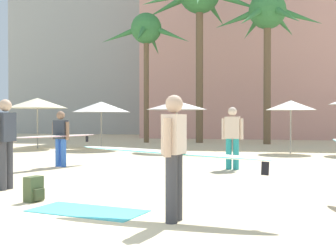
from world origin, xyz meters
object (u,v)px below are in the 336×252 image
palm_tree_left (146,34)px  cafe_umbrella_5 (291,105)px  person_far_right (232,135)px  person_mid_right (6,140)px  cafe_umbrella_4 (177,105)px  backpack (34,189)px  palm_tree_center (268,19)px  cafe_umbrella_2 (101,107)px  cafe_umbrella_3 (37,103)px  palm_tree_far_left (199,1)px  beach_towel (87,211)px  person_near_right (176,153)px  person_mid_left (59,136)px

palm_tree_left → cafe_umbrella_5: (7.87, -6.57, -4.40)m
person_far_right → person_mid_right: (-4.06, -4.48, 0.04)m
cafe_umbrella_4 → backpack: bearing=-90.1°
cafe_umbrella_4 → person_mid_right: bearing=-96.5°
palm_tree_center → cafe_umbrella_2: palm_tree_center is taller
cafe_umbrella_3 → person_mid_right: cafe_umbrella_3 is taller
person_far_right → palm_tree_left: bearing=30.5°
cafe_umbrella_2 → palm_tree_left: bearing=86.5°
palm_tree_far_left → cafe_umbrella_3: size_ratio=3.54×
beach_towel → person_far_right: size_ratio=1.01×
cafe_umbrella_3 → cafe_umbrella_2: bearing=-0.1°
cafe_umbrella_2 → person_near_right: bearing=-64.5°
person_far_right → person_near_right: bearing=-177.1°
palm_tree_far_left → cafe_umbrella_4: size_ratio=3.82×
palm_tree_center → beach_towel: palm_tree_center is taller
palm_tree_left → cafe_umbrella_4: size_ratio=2.93×
cafe_umbrella_2 → backpack: bearing=-73.7°
beach_towel → person_mid_right: person_mid_right is taller
person_far_right → cafe_umbrella_3: bearing=60.7°
palm_tree_left → person_mid_right: 18.25m
palm_tree_center → cafe_umbrella_5: palm_tree_center is taller
cafe_umbrella_2 → person_mid_left: cafe_umbrella_2 is taller
palm_tree_far_left → person_mid_right: size_ratio=5.59×
palm_tree_center → person_far_right: bearing=-94.0°
cafe_umbrella_4 → person_mid_left: bearing=-106.9°
beach_towel → person_near_right: 1.69m
palm_tree_far_left → person_mid_left: bearing=-97.8°
cafe_umbrella_2 → cafe_umbrella_4: bearing=-6.5°
palm_tree_center → cafe_umbrella_3: palm_tree_center is taller
palm_tree_left → person_near_right: 20.70m
palm_tree_center → beach_towel: 20.22m
cafe_umbrella_3 → palm_tree_far_left: bearing=45.3°
cafe_umbrella_3 → backpack: cafe_umbrella_3 is taller
cafe_umbrella_2 → person_mid_right: bearing=-78.0°
palm_tree_center → person_far_right: (-0.89, -12.78, -5.96)m
person_mid_left → cafe_umbrella_2: bearing=-153.0°
palm_tree_far_left → palm_tree_left: size_ratio=1.30×
cafe_umbrella_2 → person_mid_right: cafe_umbrella_2 is taller
palm_tree_left → person_near_right: palm_tree_left is taller
palm_tree_left → person_mid_right: size_ratio=4.29×
palm_tree_left → palm_tree_far_left: bearing=8.5°
palm_tree_center → backpack: bearing=-101.6°
cafe_umbrella_4 → beach_towel: 12.49m
person_mid_left → person_mid_right: size_ratio=1.68×
cafe_umbrella_3 → person_near_right: 15.97m
cafe_umbrella_5 → person_near_right: size_ratio=0.70×
palm_tree_left → person_mid_right: (1.98, -17.33, -5.36)m
cafe_umbrella_3 → person_near_right: cafe_umbrella_3 is taller
person_far_right → cafe_umbrella_5: bearing=-11.0°
palm_tree_left → beach_towel: bearing=-77.0°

